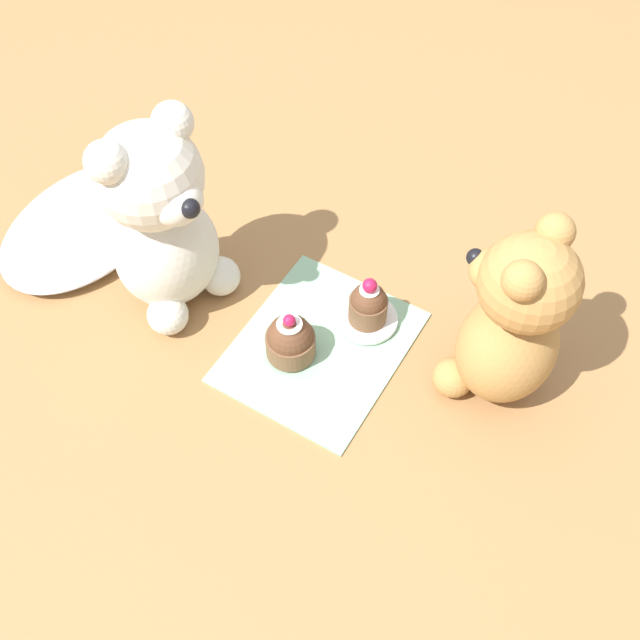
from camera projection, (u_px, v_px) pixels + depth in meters
ground_plane at (320, 347)px, 0.90m from camera, size 4.00×4.00×0.00m
knitted_placemat at (320, 346)px, 0.90m from camera, size 0.23×0.19×0.01m
tulle_cloth at (84, 225)px, 1.00m from camera, size 0.26×0.18×0.03m
teddy_bear_cream at (162, 221)px, 0.85m from camera, size 0.15×0.15×0.26m
teddy_bear_tan at (512, 322)px, 0.79m from camera, size 0.13×0.13×0.24m
cupcake_near_cream_bear at (290, 340)px, 0.87m from camera, size 0.06×0.06×0.07m
saucer_plate at (367, 319)px, 0.92m from camera, size 0.08×0.08×0.01m
cupcake_near_tan_bear at (368, 304)px, 0.89m from camera, size 0.05×0.05×0.07m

